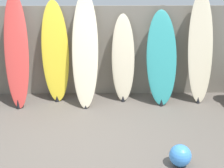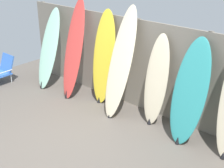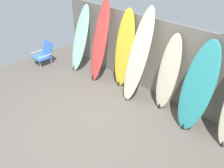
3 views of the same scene
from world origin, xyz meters
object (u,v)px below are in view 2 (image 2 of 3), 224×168
object	(u,v)px
surfboard_yellow_2	(104,58)
beach_chair	(3,69)
surfboard_cream_4	(156,81)
surfboard_cream_3	(120,63)
surfboard_seafoam_0	(49,49)
surfboard_teal_5	(190,92)
surfboard_red_1	(74,50)

from	to	relation	value
surfboard_yellow_2	beach_chair	bearing A→B (deg)	-160.81
surfboard_yellow_2	surfboard_cream_4	distance (m)	1.31
surfboard_cream_3	surfboard_cream_4	xyz separation A→B (m)	(0.72, 0.14, -0.20)
surfboard_yellow_2	surfboard_cream_4	world-z (taller)	surfboard_yellow_2
surfboard_seafoam_0	surfboard_yellow_2	distance (m)	1.52
surfboard_yellow_2	surfboard_cream_4	bearing A→B (deg)	-1.27
surfboard_yellow_2	beach_chair	distance (m)	2.73
surfboard_teal_5	surfboard_cream_3	bearing A→B (deg)	-178.80
surfboard_cream_3	surfboard_cream_4	bearing A→B (deg)	11.37
surfboard_seafoam_0	surfboard_cream_3	world-z (taller)	surfboard_cream_3
surfboard_seafoam_0	surfboard_cream_4	distance (m)	2.81
surfboard_cream_3	surfboard_yellow_2	bearing A→B (deg)	163.49
surfboard_yellow_2	beach_chair	world-z (taller)	surfboard_yellow_2
surfboard_seafoam_0	surfboard_teal_5	size ratio (longest dim) A/B	1.02
surfboard_seafoam_0	beach_chair	xyz separation A→B (m)	(-1.01, -0.66, -0.55)
surfboard_teal_5	surfboard_seafoam_0	bearing A→B (deg)	-178.82
surfboard_cream_3	surfboard_teal_5	distance (m)	1.45
surfboard_red_1	surfboard_cream_4	size ratio (longest dim) A/B	1.24
surfboard_seafoam_0	surfboard_teal_5	world-z (taller)	surfboard_seafoam_0
surfboard_seafoam_0	surfboard_cream_4	size ratio (longest dim) A/B	1.07
surfboard_teal_5	beach_chair	xyz separation A→B (m)	(-4.53, -0.73, -0.54)
surfboard_cream_3	surfboard_red_1	bearing A→B (deg)	-178.94
surfboard_red_1	surfboard_teal_5	distance (m)	2.71
surfboard_seafoam_0	surfboard_yellow_2	size ratio (longest dim) A/B	0.93
surfboard_yellow_2	surfboard_cream_3	xyz separation A→B (m)	(0.58, -0.17, 0.08)
surfboard_cream_4	beach_chair	xyz separation A→B (m)	(-3.81, -0.84, -0.50)
surfboard_cream_3	beach_chair	world-z (taller)	surfboard_cream_3
surfboard_cream_3	surfboard_teal_5	bearing A→B (deg)	1.20
surfboard_cream_3	beach_chair	bearing A→B (deg)	-167.24
surfboard_red_1	surfboard_teal_5	size ratio (longest dim) A/B	1.19
surfboard_teal_5	beach_chair	distance (m)	4.62
surfboard_teal_5	surfboard_yellow_2	bearing A→B (deg)	175.96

